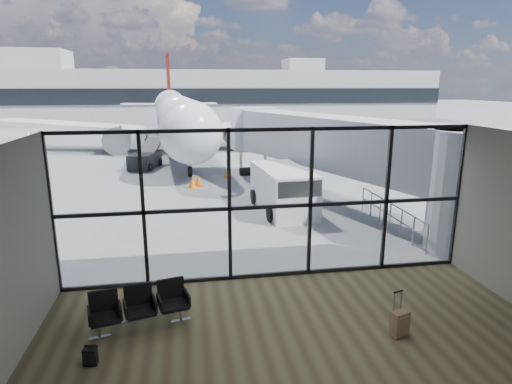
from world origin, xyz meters
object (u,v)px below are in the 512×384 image
object	(u,v)px
seating_row	(139,305)
mobile_stairs	(16,187)
backpack	(90,357)
suitcase	(400,323)
airliner	(176,115)
service_van	(284,190)
belt_loader	(145,159)

from	to	relation	value
seating_row	mobile_stairs	size ratio (longest dim) A/B	0.60
backpack	suitcase	xyz separation A→B (m)	(6.81, -0.07, 0.13)
airliner	service_van	bearing A→B (deg)	-81.23
service_van	suitcase	bearing A→B (deg)	-92.57
seating_row	belt_loader	distance (m)	21.01
suitcase	belt_loader	xyz separation A→B (m)	(-7.49, 22.38, 0.30)
belt_loader	mobile_stairs	world-z (taller)	mobile_stairs
backpack	mobile_stairs	distance (m)	16.15
service_van	belt_loader	bearing A→B (deg)	116.21
airliner	mobile_stairs	distance (m)	19.94
backpack	service_van	distance (m)	12.16
service_van	belt_loader	xyz separation A→B (m)	(-7.14, 12.04, -0.39)
seating_row	suitcase	distance (m)	6.10
seating_row	belt_loader	bearing A→B (deg)	80.74
seating_row	airliner	size ratio (longest dim) A/B	0.06
backpack	suitcase	bearing A→B (deg)	6.46
suitcase	belt_loader	size ratio (longest dim) A/B	0.26
airliner	belt_loader	distance (m)	11.08
service_van	belt_loader	distance (m)	14.00
airliner	belt_loader	world-z (taller)	airliner
suitcase	airliner	bearing A→B (deg)	81.25
suitcase	belt_loader	world-z (taller)	belt_loader
backpack	airliner	size ratio (longest dim) A/B	0.01
backpack	service_van	size ratio (longest dim) A/B	0.09
backpack	seating_row	bearing A→B (deg)	63.89
airliner	mobile_stairs	size ratio (longest dim) A/B	9.58
mobile_stairs	airliner	bearing A→B (deg)	51.99
suitcase	mobile_stairs	distance (m)	19.94
airliner	belt_loader	bearing A→B (deg)	-104.87
seating_row	service_van	world-z (taller)	service_van
mobile_stairs	suitcase	bearing A→B (deg)	-62.70
seating_row	suitcase	size ratio (longest dim) A/B	2.13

